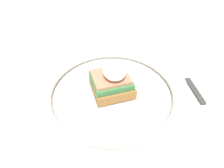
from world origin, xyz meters
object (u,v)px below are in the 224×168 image
object	(u,v)px
fork	(23,111)
knife	(189,82)
plate	(112,93)
sandwich	(112,80)

from	to	relation	value
fork	knife	xyz separation A→B (m)	(0.39, -0.02, 0.00)
plate	fork	xyz separation A→B (m)	(-0.20, 0.01, -0.01)
sandwich	fork	bearing A→B (deg)	177.43
plate	fork	size ratio (longest dim) A/B	2.01
sandwich	knife	size ratio (longest dim) A/B	0.49
fork	knife	bearing A→B (deg)	-3.30
sandwich	knife	world-z (taller)	sandwich
fork	plate	bearing A→B (deg)	-2.53
sandwich	knife	bearing A→B (deg)	-4.04
plate	knife	world-z (taller)	plate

